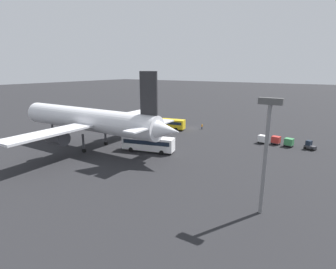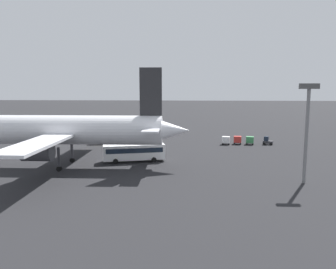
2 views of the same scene
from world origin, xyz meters
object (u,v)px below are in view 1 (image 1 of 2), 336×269
shuttle_bus_far (148,143)px  cargo_cart_red (276,140)px  cargo_cart_white (263,139)px  shuttle_bus_near (167,123)px  cargo_cart_green (289,142)px  baggage_tug (310,146)px  airplane (89,120)px  worker_person (202,127)px

shuttle_bus_far → cargo_cart_red: 31.90m
cargo_cart_red → cargo_cart_white: bearing=13.6°
shuttle_bus_near → cargo_cart_green: shuttle_bus_near is taller
shuttle_bus_far → cargo_cart_green: bearing=-155.9°
baggage_tug → cargo_cart_red: 7.53m
cargo_cart_white → shuttle_bus_near: bearing=-0.5°
shuttle_bus_near → cargo_cart_red: bearing=169.7°
airplane → cargo_cart_white: airplane is taller
shuttle_bus_far → cargo_cart_white: shuttle_bus_far is taller
airplane → cargo_cart_white: size_ratio=21.58×
baggage_tug → cargo_cart_green: size_ratio=1.21×
worker_person → cargo_cart_red: (-22.86, 5.29, 0.32)m
shuttle_bus_near → baggage_tug: size_ratio=4.15×
shuttle_bus_far → cargo_cart_red: (-23.22, -21.87, -0.82)m
shuttle_bus_far → baggage_tug: shuttle_bus_far is taller
shuttle_bus_near → shuttle_bus_far: bearing=101.1°
shuttle_bus_far → cargo_cart_green: shuttle_bus_far is taller
cargo_cart_green → cargo_cart_red: (3.05, -0.38, 0.00)m
airplane → cargo_cart_white: (-33.39, -26.30, -5.55)m
shuttle_bus_near → worker_person: bearing=-158.9°
worker_person → cargo_cart_white: size_ratio=0.77×
cargo_cart_red → cargo_cart_white: 3.14m
shuttle_bus_far → worker_person: 27.19m
cargo_cart_green → shuttle_bus_far: bearing=39.3°
baggage_tug → cargo_cart_red: bearing=21.5°
baggage_tug → cargo_cart_red: size_ratio=1.21×
airplane → shuttle_bus_far: 14.96m
shuttle_bus_near → cargo_cart_white: shuttle_bus_near is taller
baggage_tug → worker_person: 30.88m
shuttle_bus_near → worker_person: (-9.13, -5.78, -1.05)m
baggage_tug → worker_person: (30.39, -5.47, -0.07)m
shuttle_bus_near → cargo_cart_red: 32.01m
shuttle_bus_near → baggage_tug: shuttle_bus_near is taller
airplane → shuttle_bus_near: size_ratio=4.29×
airplane → cargo_cart_red: airplane is taller
worker_person → cargo_cart_red: 23.47m
baggage_tug → cargo_cart_white: 10.59m
worker_person → cargo_cart_red: cargo_cart_red is taller
cargo_cart_red → shuttle_bus_near: bearing=0.9°
worker_person → cargo_cart_green: 26.52m
cargo_cart_white → worker_person: bearing=-16.9°
airplane → shuttle_bus_far: bearing=-160.1°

